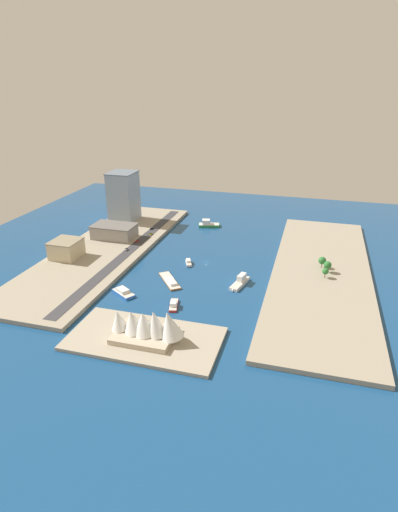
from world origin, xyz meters
TOP-DOWN VIEW (x-y plane):
  - ground_plane at (0.00, 0.00)m, footprint 440.00×440.00m
  - quay_west at (-87.97, 0.00)m, footprint 70.00×240.00m
  - quay_east at (87.97, 0.00)m, footprint 70.00×240.00m
  - peninsula_point at (4.90, 113.42)m, footprint 84.74×44.72m
  - road_strip at (65.26, 0.00)m, footprint 9.01×228.00m
  - ferry_green_doubledeck at (20.42, -84.07)m, footprint 22.68×13.78m
  - yacht_sleek_gray at (12.14, 7.95)m, footprint 8.10×13.00m
  - catamaran_blue at (39.70, 67.31)m, footprint 19.44×16.20m
  - barge_flat_brown at (15.55, 41.50)m, footprint 24.32×28.47m
  - ferry_white_commuter at (-33.27, 31.37)m, footprint 11.12×25.01m
  - tugboat_red at (1.60, 73.76)m, footprint 8.55×17.27m
  - carpark_squat_concrete at (91.08, -23.62)m, footprint 37.82×23.81m
  - office_block_beige at (107.59, 27.11)m, footprint 21.50×23.26m
  - tower_tall_glass at (104.74, -74.23)m, footprint 25.19×28.17m
  - pickup_red at (67.52, -19.60)m, footprint 2.03×4.67m
  - sedan_silver at (68.17, 1.32)m, footprint 2.02×4.38m
  - suv_black at (67.62, -53.80)m, footprint 2.03×4.57m
  - taxi_yellow_cab at (62.92, -39.34)m, footprint 2.05×4.35m
  - traffic_light_waterfront at (59.22, -24.72)m, footprint 0.36×0.36m
  - opera_landmark at (3.13, 113.42)m, footprint 43.48×24.24m
  - park_tree_cluster at (-89.92, -1.06)m, footprint 9.62×22.62m

SIDE VIEW (x-z plane):
  - ground_plane at x=0.00m, z-range 0.00..0.00m
  - barge_flat_brown at x=15.55m, z-range -0.44..2.43m
  - peninsula_point at x=4.90m, z-range 0.00..2.00m
  - yacht_sleek_gray at x=12.14m, z-range -0.37..3.06m
  - quay_west at x=-87.97m, z-range 0.00..2.92m
  - quay_east at x=87.97m, z-range 0.00..2.92m
  - catamaran_blue at x=39.70m, z-range -0.47..3.42m
  - tugboat_red at x=1.60m, z-range -0.58..3.54m
  - ferry_white_commuter at x=-33.27m, z-range -1.16..5.65m
  - ferry_green_doubledeck at x=20.42m, z-range -1.09..5.97m
  - road_strip at x=65.26m, z-range 2.92..3.07m
  - pickup_red at x=67.52m, z-range 3.07..4.61m
  - taxi_yellow_cab at x=62.92m, z-range 3.05..4.66m
  - sedan_silver at x=68.17m, z-range 3.05..4.66m
  - suv_black at x=67.62m, z-range 3.05..4.68m
  - traffic_light_waterfront at x=59.22m, z-range 4.01..10.51m
  - park_tree_cluster at x=-89.92m, z-range 4.15..12.71m
  - carpark_squat_concrete at x=91.08m, z-range 2.95..14.91m
  - opera_landmark at x=3.13m, z-range 0.25..19.62m
  - office_block_beige at x=107.59m, z-range 2.95..17.05m
  - tower_tall_glass at x=104.74m, z-range 2.95..50.80m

